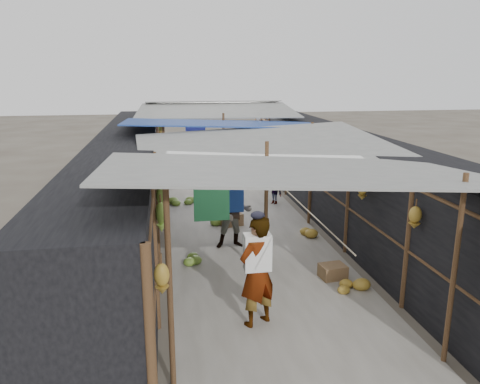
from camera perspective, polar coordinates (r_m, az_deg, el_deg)
ground at (r=6.53m, az=9.11°, el=-21.19°), size 80.00×80.00×0.00m
aisle_slab at (r=12.24m, az=-0.43°, el=-3.55°), size 3.60×16.00×0.02m
stall_left at (r=11.84m, az=-13.47°, el=1.15°), size 1.40×15.00×2.30m
stall_right at (r=12.64m, az=11.75°, el=2.07°), size 1.40×15.00×2.30m
crate_near at (r=11.87m, az=-1.15°, el=-3.37°), size 0.64×0.56×0.32m
crate_mid at (r=9.09m, az=11.24°, el=-9.52°), size 0.51×0.43×0.28m
crate_back at (r=17.66m, az=-5.35°, el=2.47°), size 0.51×0.43×0.31m
black_basin at (r=16.79m, az=2.92°, el=1.66°), size 0.57×0.57×0.17m
vendor_elderly at (r=7.12m, az=2.11°, el=-9.68°), size 0.76×0.68×1.75m
shopper_blue at (r=10.22m, az=-0.75°, el=-2.48°), size 0.79×0.62×1.63m
vendor_seated at (r=13.73m, az=4.15°, el=0.34°), size 0.61×0.68×0.91m
market_canopy at (r=12.06m, az=-0.60°, el=7.85°), size 5.62×15.20×2.77m
hanging_bananas at (r=11.86m, az=0.37°, el=4.02°), size 3.95×14.32×0.84m
floor_bananas at (r=12.42m, az=0.36°, el=-2.60°), size 3.85×9.17×0.35m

